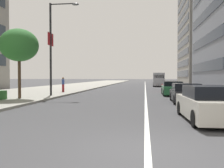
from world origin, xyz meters
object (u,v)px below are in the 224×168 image
at_px(street_tree_near_plaza_corner, 19,45).
at_px(pedestrian_on_plaza, 63,85).
at_px(car_lead_in_lane, 172,89).
at_px(delivery_van_ahead, 159,79).
at_px(street_lamp_with_banners, 55,39).
at_px(car_far_down_avenue, 208,104).
at_px(car_mid_block_traffic, 186,93).
at_px(car_following_behind, 170,86).

bearing_deg(street_tree_near_plaza_corner, pedestrian_on_plaza, -4.18).
bearing_deg(car_lead_in_lane, delivery_van_ahead, 1.15).
bearing_deg(car_lead_in_lane, street_lamp_with_banners, 110.03).
height_order(car_lead_in_lane, delivery_van_ahead, delivery_van_ahead).
height_order(delivery_van_ahead, pedestrian_on_plaza, delivery_van_ahead).
distance_m(car_far_down_avenue, car_mid_block_traffic, 7.23).
height_order(car_mid_block_traffic, street_lamp_with_banners, street_lamp_with_banners).
height_order(street_lamp_with_banners, pedestrian_on_plaza, street_lamp_with_banners).
relative_size(car_lead_in_lane, street_lamp_with_banners, 0.57).
bearing_deg(street_lamp_with_banners, car_lead_in_lane, -70.87).
bearing_deg(pedestrian_on_plaza, car_mid_block_traffic, -55.09).
height_order(car_mid_block_traffic, car_lead_in_lane, car_lead_in_lane).
height_order(car_lead_in_lane, street_lamp_with_banners, street_lamp_with_banners).
height_order(car_mid_block_traffic, delivery_van_ahead, delivery_van_ahead).
bearing_deg(car_mid_block_traffic, delivery_van_ahead, 1.79).
height_order(car_lead_in_lane, street_tree_near_plaza_corner, street_tree_near_plaza_corner).
relative_size(street_lamp_with_banners, pedestrian_on_plaza, 5.06).
xyz_separation_m(car_mid_block_traffic, street_tree_near_plaza_corner, (-0.11, 12.09, 3.49)).
xyz_separation_m(delivery_van_ahead, pedestrian_on_plaza, (-21.10, 11.22, -0.40)).
height_order(car_far_down_avenue, pedestrian_on_plaza, pedestrian_on_plaza).
bearing_deg(car_mid_block_traffic, street_lamp_with_banners, 74.27).
bearing_deg(street_tree_near_plaza_corner, delivery_van_ahead, -21.97).
relative_size(car_far_down_avenue, car_following_behind, 1.08).
relative_size(delivery_van_ahead, pedestrian_on_plaza, 3.76).
bearing_deg(street_lamp_with_banners, pedestrian_on_plaza, 10.82).
relative_size(car_following_behind, delivery_van_ahead, 0.70).
relative_size(car_lead_in_lane, pedestrian_on_plaza, 2.87).
bearing_deg(street_tree_near_plaza_corner, car_lead_in_lane, -59.80).
relative_size(car_far_down_avenue, car_lead_in_lane, 0.99).
distance_m(car_mid_block_traffic, pedestrian_on_plaza, 14.05).
distance_m(car_far_down_avenue, delivery_van_ahead, 36.41).
bearing_deg(car_lead_in_lane, car_following_behind, -2.36).
height_order(car_following_behind, street_lamp_with_banners, street_lamp_with_banners).
distance_m(car_far_down_avenue, car_following_behind, 20.30).
height_order(car_far_down_avenue, car_lead_in_lane, car_far_down_avenue).
xyz_separation_m(car_far_down_avenue, car_mid_block_traffic, (7.22, -0.26, -0.05)).
bearing_deg(car_following_behind, car_mid_block_traffic, -179.14).
relative_size(car_far_down_avenue, car_mid_block_traffic, 1.02).
height_order(car_following_behind, pedestrian_on_plaza, pedestrian_on_plaza).
distance_m(car_mid_block_traffic, car_following_behind, 13.07).
bearing_deg(car_following_behind, car_far_down_avenue, -179.60).
bearing_deg(car_mid_block_traffic, car_lead_in_lane, 2.70).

